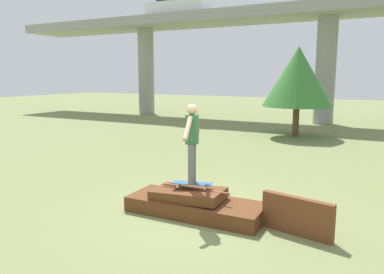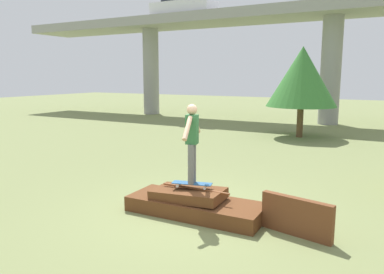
% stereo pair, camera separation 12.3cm
% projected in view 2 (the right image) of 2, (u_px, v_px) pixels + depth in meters
% --- Properties ---
extents(ground_plane, '(80.00, 80.00, 0.00)m').
position_uv_depth(ground_plane, '(195.00, 214.00, 7.45)').
color(ground_plane, olive).
extents(scrap_pile, '(2.75, 1.07, 0.54)m').
position_uv_depth(scrap_pile, '(194.00, 204.00, 7.42)').
color(scrap_pile, '#5B3319').
rests_on(scrap_pile, ground_plane).
extents(scrap_plank_loose, '(1.27, 0.39, 0.67)m').
position_uv_depth(scrap_plank_loose, '(296.00, 217.00, 6.41)').
color(scrap_plank_loose, brown).
rests_on(scrap_plank_loose, ground_plane).
extents(skateboard, '(0.82, 0.41, 0.09)m').
position_uv_depth(skateboard, '(192.00, 184.00, 7.37)').
color(skateboard, '#23517F').
rests_on(skateboard, scrap_pile).
extents(skater, '(0.35, 1.09, 1.55)m').
position_uv_depth(skater, '(192.00, 138.00, 7.23)').
color(skater, slate).
rests_on(skater, skateboard).
extents(highway_overpass, '(44.00, 3.70, 6.55)m').
position_uv_depth(highway_overpass, '(334.00, 21.00, 20.31)').
color(highway_overpass, gray).
rests_on(highway_overpass, ground_plane).
extents(car_on_overpass_right, '(4.16, 1.81, 1.46)m').
position_uv_depth(car_on_overpass_right, '(183.00, 6.00, 23.96)').
color(car_on_overpass_right, silver).
rests_on(car_on_overpass_right, highway_overpass).
extents(tree_behind_left, '(3.05, 3.05, 3.98)m').
position_uv_depth(tree_behind_left, '(302.00, 77.00, 16.32)').
color(tree_behind_left, brown).
rests_on(tree_behind_left, ground_plane).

